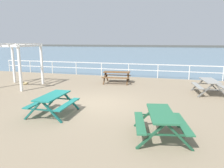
{
  "coord_description": "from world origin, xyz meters",
  "views": [
    {
      "loc": [
        3.35,
        -9.04,
        2.84
      ],
      "look_at": [
        0.59,
        0.72,
        0.8
      ],
      "focal_mm": 34.38,
      "sensor_mm": 36.0,
      "label": 1
    }
  ],
  "objects_px": {
    "picnic_table_far_left": "(53,100)",
    "picnic_table_far_right": "(161,118)",
    "picnic_table_near_left": "(209,83)",
    "picnic_table_seaward": "(117,74)",
    "lattice_pergola": "(15,55)"
  },
  "relations": [
    {
      "from": "picnic_table_far_right",
      "to": "lattice_pergola",
      "type": "height_order",
      "value": "lattice_pergola"
    },
    {
      "from": "picnic_table_near_left",
      "to": "picnic_table_seaward",
      "type": "height_order",
      "value": "same"
    },
    {
      "from": "picnic_table_far_left",
      "to": "picnic_table_far_right",
      "type": "xyz_separation_m",
      "value": [
        4.19,
        -0.96,
        0.0
      ]
    },
    {
      "from": "picnic_table_far_right",
      "to": "picnic_table_seaward",
      "type": "bearing_deg",
      "value": 11.46
    },
    {
      "from": "picnic_table_near_left",
      "to": "picnic_table_far_right",
      "type": "bearing_deg",
      "value": 152.29
    },
    {
      "from": "picnic_table_near_left",
      "to": "picnic_table_seaward",
      "type": "bearing_deg",
      "value": 65.16
    },
    {
      "from": "picnic_table_near_left",
      "to": "lattice_pergola",
      "type": "bearing_deg",
      "value": 87.87
    },
    {
      "from": "picnic_table_far_left",
      "to": "picnic_table_far_right",
      "type": "bearing_deg",
      "value": -104.74
    },
    {
      "from": "picnic_table_far_right",
      "to": "lattice_pergola",
      "type": "bearing_deg",
      "value": 49.37
    },
    {
      "from": "lattice_pergola",
      "to": "picnic_table_near_left",
      "type": "bearing_deg",
      "value": 4.45
    },
    {
      "from": "picnic_table_near_left",
      "to": "picnic_table_seaward",
      "type": "xyz_separation_m",
      "value": [
        -5.63,
        1.72,
        0.0
      ]
    },
    {
      "from": "picnic_table_far_right",
      "to": "lattice_pergola",
      "type": "xyz_separation_m",
      "value": [
        -9.16,
        5.02,
        1.41
      ]
    },
    {
      "from": "picnic_table_near_left",
      "to": "lattice_pergola",
      "type": "height_order",
      "value": "lattice_pergola"
    },
    {
      "from": "picnic_table_far_left",
      "to": "picnic_table_seaward",
      "type": "bearing_deg",
      "value": -8.32
    },
    {
      "from": "picnic_table_far_left",
      "to": "lattice_pergola",
      "type": "height_order",
      "value": "lattice_pergola"
    }
  ]
}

